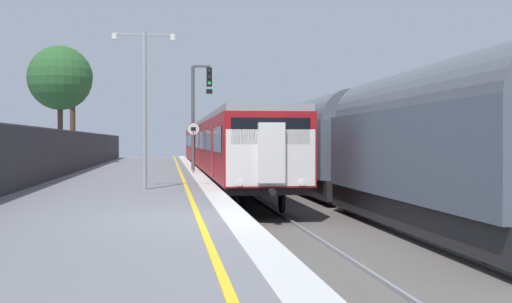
{
  "coord_description": "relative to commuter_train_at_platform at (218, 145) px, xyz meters",
  "views": [
    {
      "loc": [
        -0.95,
        -13.03,
        1.51
      ],
      "look_at": [
        1.62,
        6.32,
        1.21
      ],
      "focal_mm": 46.73,
      "sensor_mm": 36.0,
      "label": 1
    }
  ],
  "objects": [
    {
      "name": "freight_train_adjacent_track",
      "position": [
        4.0,
        -2.72,
        0.18
      ],
      "size": [
        2.6,
        54.62,
        4.48
      ],
      "color": "#232326",
      "rests_on": "ground"
    },
    {
      "name": "platform_lamp_mid",
      "position": [
        -3.77,
        -19.38,
        1.7
      ],
      "size": [
        2.0,
        0.2,
        4.95
      ],
      "color": "#93999E",
      "rests_on": "ground"
    },
    {
      "name": "commuter_train_at_platform",
      "position": [
        0.0,
        0.0,
        0.0
      ],
      "size": [
        2.83,
        42.27,
        3.81
      ],
      "color": "maroon",
      "rests_on": "ground"
    },
    {
      "name": "background_tree_left",
      "position": [
        -10.25,
        12.0,
        5.04
      ],
      "size": [
        3.08,
        3.08,
        8.02
      ],
      "color": "#473323",
      "rests_on": "ground"
    },
    {
      "name": "signal_gantry",
      "position": [
        -1.49,
        -5.66,
        2.14
      ],
      "size": [
        1.1,
        0.24,
        5.48
      ],
      "color": "#47474C",
      "rests_on": "ground"
    },
    {
      "name": "background_tree_centre",
      "position": [
        -10.23,
        6.26,
        4.46
      ],
      "size": [
        4.38,
        4.38,
        8.03
      ],
      "color": "#473323",
      "rests_on": "ground"
    },
    {
      "name": "speed_limit_sign",
      "position": [
        -1.85,
        -8.78,
        0.27
      ],
      "size": [
        0.59,
        0.08,
        2.4
      ],
      "color": "#59595B",
      "rests_on": "ground"
    },
    {
      "name": "ground",
      "position": [
        0.54,
        -27.45,
        -1.88
      ],
      "size": [
        17.4,
        110.0,
        1.21
      ],
      "color": "slate"
    }
  ]
}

